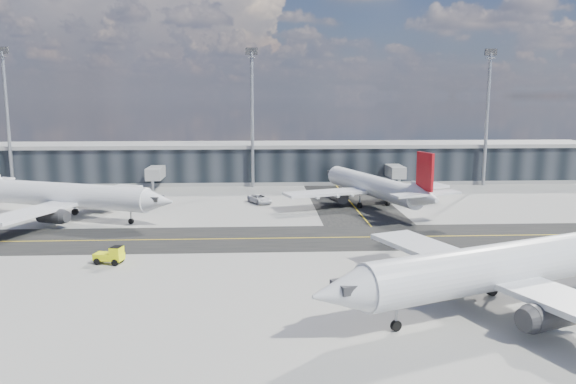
# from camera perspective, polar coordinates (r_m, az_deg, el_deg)

# --- Properties ---
(ground) EXTENTS (300.00, 300.00, 0.00)m
(ground) POSITION_cam_1_polar(r_m,az_deg,el_deg) (72.78, -4.05, -5.53)
(ground) COLOR gray
(ground) RESTS_ON ground
(taxiway_lanes) EXTENTS (180.00, 63.00, 0.03)m
(taxiway_lanes) POSITION_cam_1_polar(r_m,az_deg,el_deg) (83.20, -1.20, -3.56)
(taxiway_lanes) COLOR black
(taxiway_lanes) RESTS_ON ground
(terminal_concourse) EXTENTS (152.00, 19.80, 8.80)m
(terminal_concourse) POSITION_cam_1_polar(r_m,az_deg,el_deg) (126.05, -3.54, 2.85)
(terminal_concourse) COLOR black
(terminal_concourse) RESTS_ON ground
(floodlight_masts) EXTENTS (102.50, 0.70, 28.90)m
(floodlight_masts) POSITION_cam_1_polar(r_m,az_deg,el_deg) (118.28, -3.66, 7.99)
(floodlight_masts) COLOR gray
(floodlight_masts) RESTS_ON ground
(airliner_af) EXTENTS (37.12, 32.09, 11.38)m
(airliner_af) POSITION_cam_1_polar(r_m,az_deg,el_deg) (94.73, -21.84, -0.32)
(airliner_af) COLOR white
(airliner_af) RESTS_ON ground
(airliner_redtail) EXTENTS (31.06, 35.99, 10.93)m
(airliner_redtail) POSITION_cam_1_polar(r_m,az_deg,el_deg) (98.84, 8.64, 0.58)
(airliner_redtail) COLOR white
(airliner_redtail) RESTS_ON ground
(airliner_near) EXTENTS (39.78, 34.42, 12.25)m
(airliner_near) POSITION_cam_1_polar(r_m,az_deg,el_deg) (55.29, 22.16, -6.83)
(airliner_near) COLOR silver
(airliner_near) RESTS_ON ground
(baggage_tug) EXTENTS (3.59, 2.39, 2.07)m
(baggage_tug) POSITION_cam_1_polar(r_m,az_deg,el_deg) (68.13, -17.51, -6.13)
(baggage_tug) COLOR #F4FF0D
(baggage_tug) RESTS_ON ground
(service_van) EXTENTS (5.04, 6.31, 1.60)m
(service_van) POSITION_cam_1_polar(r_m,az_deg,el_deg) (101.59, -2.87, -0.68)
(service_van) COLOR white
(service_van) RESTS_ON ground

